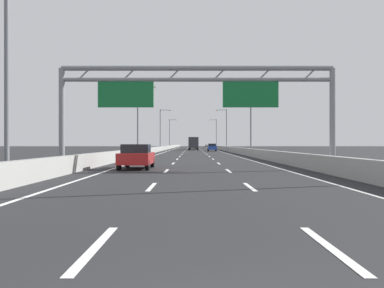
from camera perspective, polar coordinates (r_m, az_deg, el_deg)
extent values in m
plane|color=#262628|center=(103.00, 0.00, -0.80)|extent=(260.00, 260.00, 0.00)
cube|color=white|center=(6.84, -13.08, -13.40)|extent=(0.16, 3.00, 0.01)
cube|color=white|center=(15.64, -5.65, -5.77)|extent=(0.16, 3.00, 0.01)
cube|color=white|center=(24.58, -3.65, -3.63)|extent=(0.16, 3.00, 0.01)
cube|color=white|center=(33.55, -2.71, -2.63)|extent=(0.16, 3.00, 0.01)
cube|color=white|center=(42.54, -2.18, -2.06)|extent=(0.16, 3.00, 0.01)
cube|color=white|center=(51.53, -1.83, -1.68)|extent=(0.16, 3.00, 0.01)
cube|color=white|center=(60.52, -1.58, -1.42)|extent=(0.16, 3.00, 0.01)
cube|color=white|center=(69.52, -1.40, -1.22)|extent=(0.16, 3.00, 0.01)
cube|color=white|center=(78.51, -1.26, -1.07)|extent=(0.16, 3.00, 0.01)
cube|color=white|center=(87.51, -1.15, -0.95)|extent=(0.16, 3.00, 0.01)
cube|color=white|center=(96.51, -1.05, -0.85)|extent=(0.16, 3.00, 0.01)
cube|color=white|center=(105.51, -0.98, -0.77)|extent=(0.16, 3.00, 0.01)
cube|color=white|center=(114.50, -0.92, -0.71)|extent=(0.16, 3.00, 0.01)
cube|color=white|center=(123.50, -0.86, -0.65)|extent=(0.16, 3.00, 0.01)
cube|color=white|center=(132.50, -0.82, -0.60)|extent=(0.16, 3.00, 0.01)
cube|color=white|center=(141.50, -0.77, -0.55)|extent=(0.16, 3.00, 0.01)
cube|color=white|center=(150.50, -0.74, -0.51)|extent=(0.16, 3.00, 0.01)
cube|color=white|center=(159.50, -0.71, -0.48)|extent=(0.16, 3.00, 0.01)
cube|color=white|center=(7.00, 17.88, -13.09)|extent=(0.16, 3.00, 0.01)
cube|color=white|center=(15.71, 7.60, -5.74)|extent=(0.16, 3.00, 0.01)
cube|color=white|center=(24.63, 4.76, -3.62)|extent=(0.16, 3.00, 0.01)
cube|color=white|center=(33.59, 3.44, -2.63)|extent=(0.16, 3.00, 0.01)
cube|color=white|center=(42.57, 2.68, -2.06)|extent=(0.16, 3.00, 0.01)
cube|color=white|center=(51.55, 2.18, -1.68)|extent=(0.16, 3.00, 0.01)
cube|color=white|center=(60.54, 1.83, -1.42)|extent=(0.16, 3.00, 0.01)
cube|color=white|center=(69.53, 1.57, -1.22)|extent=(0.16, 3.00, 0.01)
cube|color=white|center=(78.53, 1.37, -1.07)|extent=(0.16, 3.00, 0.01)
cube|color=white|center=(87.52, 1.21, -0.95)|extent=(0.16, 3.00, 0.01)
cube|color=white|center=(96.52, 1.08, -0.85)|extent=(0.16, 3.00, 0.01)
cube|color=white|center=(105.52, 0.98, -0.77)|extent=(0.16, 3.00, 0.01)
cube|color=white|center=(114.51, 0.89, -0.71)|extent=(0.16, 3.00, 0.01)
cube|color=white|center=(123.51, 0.81, -0.65)|extent=(0.16, 3.00, 0.01)
cube|color=white|center=(132.51, 0.74, -0.60)|extent=(0.16, 3.00, 0.01)
cube|color=white|center=(141.51, 0.68, -0.55)|extent=(0.16, 3.00, 0.01)
cube|color=white|center=(150.51, 0.63, -0.51)|extent=(0.16, 3.00, 0.01)
cube|color=white|center=(159.51, 0.59, -0.48)|extent=(0.16, 3.00, 0.01)
cube|color=white|center=(91.13, -3.28, -0.91)|extent=(0.16, 176.00, 0.01)
cube|color=white|center=(91.17, 3.33, -0.91)|extent=(0.16, 176.00, 0.01)
cube|color=#9E9E99|center=(113.18, -3.51, -0.48)|extent=(0.45, 220.00, 0.95)
cube|color=#9E9E99|center=(113.22, 3.48, -0.48)|extent=(0.45, 220.00, 0.95)
cylinder|color=gray|center=(27.09, -17.31, 3.26)|extent=(0.36, 0.36, 6.20)
cylinder|color=gray|center=(27.28, 18.23, 3.24)|extent=(0.36, 0.36, 6.20)
cylinder|color=gray|center=(26.26, 0.52, 10.18)|extent=(16.57, 0.32, 0.32)
cylinder|color=gray|center=(26.14, 0.52, 8.67)|extent=(16.57, 0.26, 0.26)
cylinder|color=gray|center=(27.01, -14.48, 9.14)|extent=(0.74, 0.10, 0.74)
cylinder|color=gray|center=(26.47, -8.60, 9.33)|extent=(0.74, 0.10, 0.74)
cylinder|color=gray|center=(26.22, -2.54, 9.42)|extent=(0.74, 0.10, 0.74)
cylinder|color=gray|center=(26.25, 3.58, 9.41)|extent=(0.74, 0.10, 0.74)
cylinder|color=gray|center=(26.57, 9.61, 9.29)|extent=(0.74, 0.10, 0.74)
cylinder|color=gray|center=(27.17, 15.43, 9.08)|extent=(0.74, 0.10, 0.74)
cube|color=#146B33|center=(26.33, -9.08, 6.63)|extent=(3.40, 0.12, 1.60)
cube|color=#146B33|center=(26.27, 7.72, 6.65)|extent=(3.40, 0.12, 1.60)
cylinder|color=slate|center=(18.66, -23.86, 9.80)|extent=(0.20, 0.20, 9.50)
cylinder|color=slate|center=(58.09, -7.49, 3.20)|extent=(0.20, 0.20, 9.50)
cylinder|color=slate|center=(58.39, -6.41, 7.72)|extent=(2.20, 0.12, 0.12)
cube|color=#F2EAC6|center=(58.27, -5.32, 7.63)|extent=(0.56, 0.28, 0.20)
cylinder|color=slate|center=(58.17, 7.76, 3.19)|extent=(0.20, 0.20, 9.50)
cylinder|color=slate|center=(58.46, 6.68, 7.71)|extent=(2.20, 0.12, 0.12)
cube|color=#F2EAC6|center=(58.33, 5.60, 7.63)|extent=(0.56, 0.28, 0.20)
cylinder|color=slate|center=(98.55, -4.47, 1.92)|extent=(0.20, 0.20, 9.50)
cylinder|color=slate|center=(98.73, -3.83, 4.59)|extent=(2.20, 0.12, 0.12)
cube|color=#F2EAC6|center=(98.66, -3.20, 4.54)|extent=(0.56, 0.28, 0.20)
cylinder|color=slate|center=(98.60, 4.49, 1.92)|extent=(0.20, 0.20, 9.50)
cylinder|color=slate|center=(98.77, 3.85, 4.59)|extent=(2.20, 0.12, 0.12)
cube|color=#F2EAC6|center=(98.69, 3.22, 4.54)|extent=(0.56, 0.28, 0.20)
cylinder|color=slate|center=(139.15, -3.22, 1.39)|extent=(0.20, 0.20, 9.50)
cylinder|color=slate|center=(139.27, -2.76, 3.28)|extent=(2.20, 0.12, 0.12)
cube|color=#F2EAC6|center=(139.22, -2.31, 3.24)|extent=(0.56, 0.28, 0.20)
cylinder|color=slate|center=(139.18, 3.13, 1.39)|extent=(0.20, 0.20, 9.50)
cylinder|color=slate|center=(139.30, 2.68, 3.28)|extent=(2.20, 0.12, 0.12)
cube|color=#F2EAC6|center=(139.25, 2.22, 3.24)|extent=(0.56, 0.28, 0.20)
cube|color=#2347AD|center=(85.81, 2.54, -0.53)|extent=(1.76, 4.27, 0.70)
cube|color=black|center=(85.97, 2.54, -0.12)|extent=(1.55, 1.88, 0.53)
cylinder|color=black|center=(87.37, 1.99, -0.75)|extent=(0.22, 0.64, 0.64)
cylinder|color=black|center=(87.44, 3.00, -0.75)|extent=(0.22, 0.64, 0.64)
cylinder|color=black|center=(84.20, 2.07, -0.78)|extent=(0.22, 0.64, 0.64)
cylinder|color=black|center=(84.27, 3.12, -0.78)|extent=(0.22, 0.64, 0.64)
cube|color=red|center=(26.81, -7.63, -1.91)|extent=(1.88, 4.36, 0.69)
cube|color=black|center=(26.48, -7.71, -0.61)|extent=(1.66, 1.76, 0.54)
cylinder|color=black|center=(28.55, -8.86, -2.48)|extent=(0.22, 0.64, 0.64)
cylinder|color=black|center=(28.35, -5.53, -2.50)|extent=(0.22, 0.64, 0.64)
cylinder|color=black|center=(25.34, -9.97, -2.81)|extent=(0.22, 0.64, 0.64)
cylinder|color=black|center=(25.11, -6.23, -2.83)|extent=(0.22, 0.64, 0.64)
cube|color=#1E7A38|center=(122.75, 0.04, -0.35)|extent=(1.88, 4.28, 0.66)
cube|color=black|center=(122.92, 0.04, -0.07)|extent=(1.65, 1.96, 0.55)
cylinder|color=black|center=(124.34, -0.35, -0.50)|extent=(0.22, 0.64, 0.64)
cylinder|color=black|center=(124.34, 0.42, -0.50)|extent=(0.22, 0.64, 0.64)
cylinder|color=black|center=(121.16, -0.35, -0.51)|extent=(0.22, 0.64, 0.64)
cylinder|color=black|center=(121.17, 0.43, -0.51)|extent=(0.22, 0.64, 0.64)
cube|color=orange|center=(109.94, -0.07, -0.42)|extent=(1.81, 4.36, 0.61)
cube|color=black|center=(110.27, -0.07, -0.13)|extent=(1.59, 1.98, 0.48)
cylinder|color=black|center=(111.57, -0.48, -0.56)|extent=(0.22, 0.64, 0.64)
cylinder|color=black|center=(111.57, 0.34, -0.56)|extent=(0.22, 0.64, 0.64)
cylinder|color=black|center=(108.31, -0.49, -0.58)|extent=(0.22, 0.64, 0.64)
cylinder|color=black|center=(108.31, 0.35, -0.58)|extent=(0.22, 0.64, 0.64)
cube|color=silver|center=(103.97, 0.02, 0.02)|extent=(2.33, 2.11, 1.99)
cube|color=#333338|center=(100.11, 0.03, 0.19)|extent=(2.33, 5.22, 2.58)
cylinder|color=black|center=(104.13, -0.55, -0.52)|extent=(0.28, 0.96, 0.96)
cylinder|color=black|center=(104.14, 0.58, -0.52)|extent=(0.28, 0.96, 0.96)
cylinder|color=black|center=(98.91, -0.57, -0.56)|extent=(0.28, 0.96, 0.96)
cylinder|color=black|center=(98.92, 0.62, -0.56)|extent=(0.28, 0.96, 0.96)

